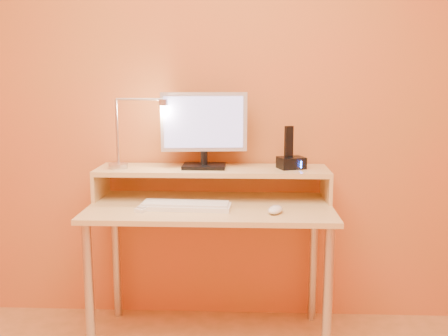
{
  "coord_description": "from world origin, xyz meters",
  "views": [
    {
      "loc": [
        0.17,
        -1.27,
        1.34
      ],
      "look_at": [
        0.07,
        1.13,
        0.92
      ],
      "focal_mm": 40.84,
      "sensor_mm": 36.0,
      "label": 1
    }
  ],
  "objects_px": {
    "lamp_base": "(118,166)",
    "phone_dock": "(291,163)",
    "remote_control": "(149,207)",
    "mouse": "(275,210)",
    "monitor_panel": "(204,122)",
    "keyboard": "(185,206)"
  },
  "relations": [
    {
      "from": "lamp_base",
      "to": "remote_control",
      "type": "xyz_separation_m",
      "value": [
        0.19,
        -0.21,
        -0.16
      ]
    },
    {
      "from": "phone_dock",
      "to": "mouse",
      "type": "distance_m",
      "value": 0.36
    },
    {
      "from": "phone_dock",
      "to": "remote_control",
      "type": "relative_size",
      "value": 0.75
    },
    {
      "from": "monitor_panel",
      "to": "keyboard",
      "type": "bearing_deg",
      "value": -112.6
    },
    {
      "from": "lamp_base",
      "to": "phone_dock",
      "type": "height_order",
      "value": "phone_dock"
    },
    {
      "from": "monitor_panel",
      "to": "lamp_base",
      "type": "distance_m",
      "value": 0.5
    },
    {
      "from": "lamp_base",
      "to": "mouse",
      "type": "height_order",
      "value": "lamp_base"
    },
    {
      "from": "keyboard",
      "to": "phone_dock",
      "type": "bearing_deg",
      "value": 26.99
    },
    {
      "from": "keyboard",
      "to": "mouse",
      "type": "distance_m",
      "value": 0.43
    },
    {
      "from": "phone_dock",
      "to": "remote_control",
      "type": "height_order",
      "value": "phone_dock"
    },
    {
      "from": "mouse",
      "to": "remote_control",
      "type": "height_order",
      "value": "mouse"
    },
    {
      "from": "remote_control",
      "to": "monitor_panel",
      "type": "bearing_deg",
      "value": 67.42
    },
    {
      "from": "mouse",
      "to": "lamp_base",
      "type": "bearing_deg",
      "value": -176.34
    },
    {
      "from": "monitor_panel",
      "to": "keyboard",
      "type": "distance_m",
      "value": 0.46
    },
    {
      "from": "monitor_panel",
      "to": "mouse",
      "type": "bearing_deg",
      "value": -46.53
    },
    {
      "from": "monitor_panel",
      "to": "keyboard",
      "type": "xyz_separation_m",
      "value": [
        -0.07,
        -0.24,
        -0.39
      ]
    },
    {
      "from": "monitor_panel",
      "to": "lamp_base",
      "type": "height_order",
      "value": "monitor_panel"
    },
    {
      "from": "phone_dock",
      "to": "keyboard",
      "type": "bearing_deg",
      "value": -176.24
    },
    {
      "from": "phone_dock",
      "to": "keyboard",
      "type": "xyz_separation_m",
      "value": [
        -0.52,
        -0.23,
        -0.18
      ]
    },
    {
      "from": "phone_dock",
      "to": "remote_control",
      "type": "xyz_separation_m",
      "value": [
        -0.7,
        -0.24,
        -0.18
      ]
    },
    {
      "from": "lamp_base",
      "to": "remote_control",
      "type": "relative_size",
      "value": 0.58
    },
    {
      "from": "monitor_panel",
      "to": "phone_dock",
      "type": "bearing_deg",
      "value": -6.91
    }
  ]
}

